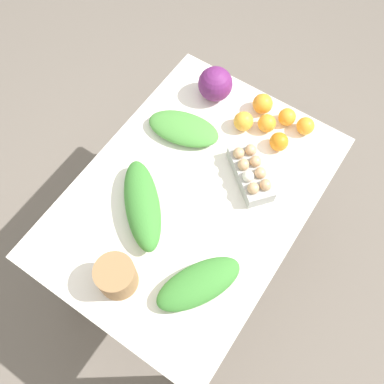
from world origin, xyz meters
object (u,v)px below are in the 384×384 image
orange_3 (242,121)px  orange_4 (305,126)px  orange_1 (287,117)px  orange_2 (267,123)px  egg_carton (251,173)px  orange_5 (279,142)px  paper_bag (116,276)px  greens_bunch_beet_tops (183,128)px  orange_0 (263,104)px  greens_bunch_dandelion (142,205)px  cabbage_purple (215,84)px  greens_bunch_chard (199,284)px

orange_3 → orange_4: (0.12, -0.22, -0.00)m
orange_1 → orange_2: (-0.07, 0.05, 0.00)m
egg_carton → orange_5: egg_carton is taller
paper_bag → greens_bunch_beet_tops: 0.65m
orange_5 → orange_3: bearing=88.8°
orange_5 → orange_4: bearing=-22.2°
orange_1 → orange_3: bearing=130.9°
orange_0 → orange_3: (-0.12, 0.03, -0.00)m
orange_3 → orange_5: bearing=-91.2°
paper_bag → orange_5: paper_bag is taller
paper_bag → greens_bunch_dandelion: paper_bag is taller
paper_bag → orange_2: size_ratio=1.85×
orange_4 → orange_2: bearing=119.5°
paper_bag → orange_2: 0.84m
cabbage_purple → egg_carton: bearing=-128.4°
cabbage_purple → orange_4: 0.41m
greens_bunch_beet_tops → orange_4: bearing=-55.0°
orange_1 → orange_4: (0.00, -0.08, -0.00)m
egg_carton → orange_2: (0.23, 0.06, -0.01)m
egg_carton → greens_bunch_chard: (-0.46, -0.07, -0.01)m
greens_bunch_chard → orange_3: (0.65, 0.22, 0.00)m
greens_bunch_dandelion → orange_1: (0.65, -0.25, -0.01)m
greens_bunch_chard → orange_2: bearing=10.8°
greens_bunch_dandelion → orange_1: 0.70m
orange_1 → orange_3: size_ratio=0.89×
egg_carton → paper_bag: 0.63m
cabbage_purple → greens_bunch_chard: (-0.73, -0.40, -0.03)m
greens_bunch_chard → orange_1: bearing=6.0°
egg_carton → orange_5: 0.19m
orange_0 → greens_bunch_dandelion: bearing=168.2°
orange_1 → egg_carton: bearing=-178.1°
greens_bunch_dandelion → greens_bunch_beet_tops: greens_bunch_dandelion is taller
paper_bag → orange_1: 0.93m
orange_4 → orange_5: size_ratio=0.96×
paper_bag → orange_4: 0.95m
greens_bunch_beet_tops → orange_5: (0.16, -0.35, 0.01)m
orange_4 → paper_bag: bearing=165.3°
orange_4 → orange_5: bearing=157.8°
orange_1 → orange_5: (-0.12, -0.03, 0.00)m
orange_3 → egg_carton: bearing=-141.4°
greens_bunch_beet_tops → orange_3: bearing=-48.6°
paper_bag → orange_2: (0.84, -0.11, -0.03)m
greens_bunch_dandelion → orange_5: (0.52, -0.28, -0.01)m
orange_0 → orange_4: (0.00, -0.20, -0.01)m
paper_bag → orange_1: bearing=-9.8°
cabbage_purple → orange_0: size_ratio=1.72×
egg_carton → orange_3: (0.19, 0.15, -0.00)m
greens_bunch_beet_tops → orange_0: (0.28, -0.21, 0.01)m
greens_bunch_dandelion → orange_2: (0.57, -0.20, -0.01)m
cabbage_purple → greens_bunch_beet_tops: 0.24m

